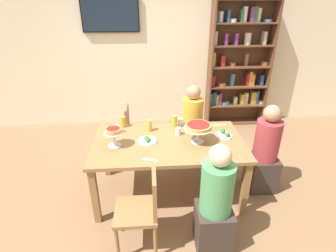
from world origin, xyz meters
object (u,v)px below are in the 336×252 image
(diner_far_right, at_px, (192,128))
(salad_plate_far_diner, at_px, (147,140))
(beer_glass_amber_tall, at_px, (174,122))
(personal_pizza_stand, at_px, (114,133))
(bookshelf, at_px, (239,66))
(cutlery_fork_far, at_px, (219,125))
(water_glass_clear_far, at_px, (178,131))
(chair_near_left, at_px, (143,206))
(beer_glass_amber_short, at_px, (123,122))
(dining_table, at_px, (169,147))
(beer_glass_amber_spare, at_px, (149,126))
(diner_head_east, at_px, (264,155))
(water_glass_clear_spare, at_px, (117,129))
(salad_plate_near_diner, at_px, (224,134))
(water_glass_clear_near, at_px, (180,122))
(deep_dish_pizza_stand, at_px, (198,128))
(cutlery_fork_near, at_px, (196,128))
(cutlery_knife_near, at_px, (150,160))
(diner_near_right, at_px, (215,206))
(television, at_px, (110,14))
(chair_far_left, at_px, (136,130))

(diner_far_right, relative_size, salad_plate_far_diner, 5.12)
(beer_glass_amber_tall, bearing_deg, personal_pizza_stand, -149.55)
(bookshelf, distance_m, cutlery_fork_far, 1.82)
(water_glass_clear_far, bearing_deg, personal_pizza_stand, -163.49)
(chair_near_left, relative_size, beer_glass_amber_short, 6.09)
(dining_table, bearing_deg, salad_plate_far_diner, 176.52)
(diner_far_right, distance_m, beer_glass_amber_spare, 0.88)
(diner_head_east, relative_size, water_glass_clear_spare, 10.67)
(personal_pizza_stand, height_order, salad_plate_near_diner, personal_pizza_stand)
(dining_table, distance_m, diner_far_right, 0.92)
(water_glass_clear_far, bearing_deg, water_glass_clear_near, 77.84)
(salad_plate_far_diner, relative_size, beer_glass_amber_spare, 1.52)
(bookshelf, bearing_deg, salad_plate_far_diner, -129.84)
(deep_dish_pizza_stand, bearing_deg, dining_table, 174.62)
(cutlery_fork_near, bearing_deg, diner_head_east, 168.81)
(water_glass_clear_near, relative_size, cutlery_knife_near, 0.51)
(bookshelf, height_order, chair_near_left, bookshelf)
(bookshelf, relative_size, diner_near_right, 1.92)
(television, bearing_deg, diner_near_right, -67.85)
(bookshelf, distance_m, salad_plate_near_diner, 2.09)
(television, xyz_separation_m, personal_pizza_stand, (0.20, -2.17, -1.08))
(chair_far_left, bearing_deg, water_glass_clear_near, 58.71)
(bookshelf, relative_size, personal_pizza_stand, 9.86)
(salad_plate_far_diner, distance_m, water_glass_clear_near, 0.60)
(chair_near_left, xyz_separation_m, salad_plate_near_diner, (0.97, 0.85, 0.28))
(dining_table, relative_size, water_glass_clear_spare, 16.25)
(beer_glass_amber_spare, bearing_deg, diner_near_right, -61.43)
(bookshelf, relative_size, diner_head_east, 1.92)
(dining_table, height_order, water_glass_clear_spare, water_glass_clear_spare)
(water_glass_clear_spare, distance_m, cutlery_fork_far, 1.31)
(beer_glass_amber_tall, bearing_deg, salad_plate_near_diner, -24.87)
(diner_near_right, distance_m, water_glass_clear_spare, 1.49)
(television, relative_size, beer_glass_amber_short, 6.64)
(diner_near_right, bearing_deg, bookshelf, -20.26)
(cutlery_knife_near, bearing_deg, water_glass_clear_far, 74.79)
(diner_far_right, height_order, cutlery_fork_far, diner_far_right)
(chair_far_left, relative_size, beer_glass_amber_short, 6.09)
(diner_head_east, bearing_deg, deep_dish_pizza_stand, 3.12)
(personal_pizza_stand, height_order, cutlery_fork_far, personal_pizza_stand)
(television, distance_m, diner_head_east, 3.26)
(personal_pizza_stand, relative_size, cutlery_knife_near, 1.25)
(television, bearing_deg, diner_far_right, -46.77)
(dining_table, bearing_deg, deep_dish_pizza_stand, -5.38)
(water_glass_clear_far, bearing_deg, salad_plate_near_diner, -6.92)
(bookshelf, height_order, cutlery_fork_near, bookshelf)
(diner_near_right, distance_m, beer_glass_amber_short, 1.58)
(beer_glass_amber_tall, bearing_deg, chair_far_left, 139.98)
(bookshelf, xyz_separation_m, beer_glass_amber_spare, (-1.64, -1.73, -0.30))
(chair_far_left, relative_size, personal_pizza_stand, 3.88)
(diner_near_right, distance_m, cutlery_fork_far, 1.26)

